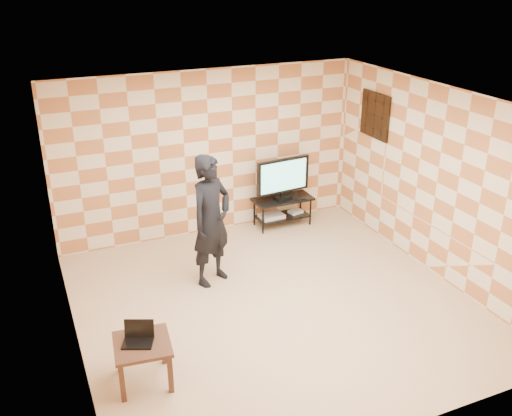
% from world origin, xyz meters
% --- Properties ---
extents(floor, '(5.00, 5.00, 0.00)m').
position_xyz_m(floor, '(0.00, 0.00, 0.00)').
color(floor, tan).
rests_on(floor, ground).
extents(wall_back, '(5.00, 0.02, 2.70)m').
position_xyz_m(wall_back, '(0.00, 2.50, 1.35)').
color(wall_back, beige).
rests_on(wall_back, ground).
extents(wall_front, '(5.00, 0.02, 2.70)m').
position_xyz_m(wall_front, '(0.00, -2.50, 1.35)').
color(wall_front, beige).
rests_on(wall_front, ground).
extents(wall_left, '(0.02, 5.00, 2.70)m').
position_xyz_m(wall_left, '(-2.50, 0.00, 1.35)').
color(wall_left, beige).
rests_on(wall_left, ground).
extents(wall_right, '(0.02, 5.00, 2.70)m').
position_xyz_m(wall_right, '(2.50, 0.00, 1.35)').
color(wall_right, beige).
rests_on(wall_right, ground).
extents(ceiling, '(5.00, 5.00, 0.02)m').
position_xyz_m(ceiling, '(0.00, 0.00, 2.70)').
color(ceiling, white).
rests_on(ceiling, wall_back).
extents(wall_art, '(0.04, 0.72, 0.72)m').
position_xyz_m(wall_art, '(2.47, 1.55, 1.95)').
color(wall_art, black).
rests_on(wall_art, wall_right).
extents(tv_stand, '(1.01, 0.46, 0.50)m').
position_xyz_m(tv_stand, '(1.18, 2.19, 0.37)').
color(tv_stand, black).
rests_on(tv_stand, floor).
extents(tv, '(0.97, 0.21, 0.70)m').
position_xyz_m(tv, '(1.18, 2.19, 0.89)').
color(tv, black).
rests_on(tv, tv_stand).
extents(dvd_player, '(0.41, 0.30, 0.07)m').
position_xyz_m(dvd_player, '(0.98, 2.19, 0.21)').
color(dvd_player, '#BABABC').
rests_on(dvd_player, tv_stand).
extents(game_console, '(0.26, 0.21, 0.05)m').
position_xyz_m(game_console, '(1.44, 2.20, 0.20)').
color(game_console, silver).
rests_on(game_console, tv_stand).
extents(side_table, '(0.66, 0.66, 0.50)m').
position_xyz_m(side_table, '(-1.93, -0.82, 0.41)').
color(side_table, '#312113').
rests_on(side_table, floor).
extents(laptop, '(0.39, 0.35, 0.21)m').
position_xyz_m(laptop, '(-1.95, -0.78, 0.55)').
color(laptop, black).
rests_on(laptop, side_table).
extents(person, '(0.81, 0.71, 1.87)m').
position_xyz_m(person, '(-0.54, 0.90, 0.94)').
color(person, black).
rests_on(person, floor).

